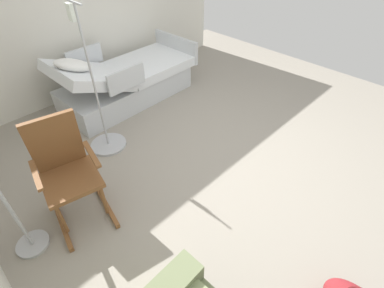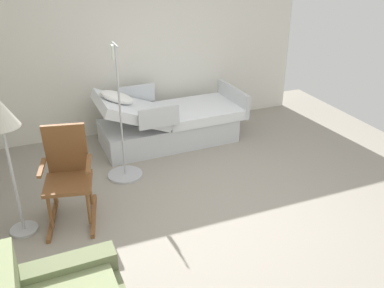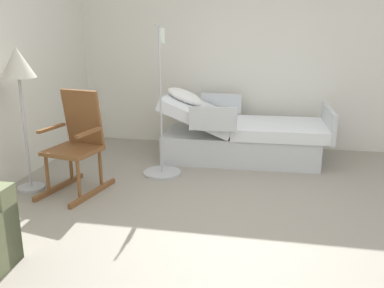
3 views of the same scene
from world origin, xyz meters
name	(u,v)px [view 1 (image 1 of 3)]	position (x,y,z in m)	size (l,w,h in m)	color
ground_plane	(223,159)	(0.00, 0.00, 0.00)	(6.55, 6.55, 0.00)	gray
hospital_bed	(126,81)	(1.95, -0.02, 0.30)	(1.06, 2.13, 0.95)	silver
rocking_chair	(67,171)	(0.57, 1.56, 0.50)	(0.84, 0.62, 1.05)	brown
iv_pole	(105,129)	(1.20, 0.83, 0.25)	(0.44, 0.44, 1.69)	#B2B5BA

